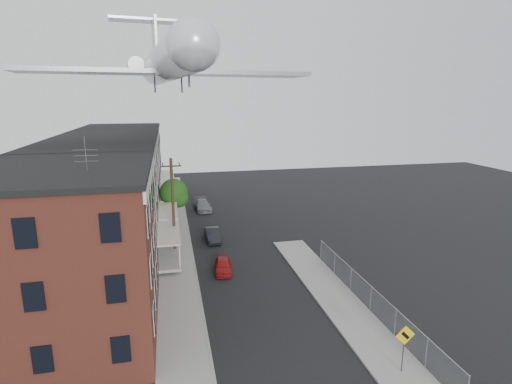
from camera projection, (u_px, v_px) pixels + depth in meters
ground at (293, 376)px, 20.72m from camera, size 120.00×120.00×0.00m
sidewalk_left at (175, 234)px, 42.36m from camera, size 3.00×62.00×0.12m
sidewalk_right at (343, 306)px, 27.57m from camera, size 3.00×26.00×0.12m
curb_left at (189, 233)px, 42.67m from camera, size 0.15×62.00×0.14m
curb_right at (323, 308)px, 27.26m from camera, size 0.15×26.00×0.14m
corner_building at (66, 252)px, 23.67m from camera, size 10.31×12.30×12.15m
row_house_a at (94, 210)px, 32.71m from camera, size 11.98×7.00×10.30m
row_house_b at (106, 191)px, 39.37m from camera, size 11.98×7.00×10.30m
row_house_c at (115, 178)px, 46.02m from camera, size 11.98×7.00×10.30m
row_house_d at (121, 168)px, 52.67m from camera, size 11.98×7.00×10.30m
row_house_e at (126, 160)px, 59.32m from camera, size 11.98×7.00×10.30m
chainlink_fence at (371, 298)px, 26.72m from camera, size 0.06×18.06×1.90m
warning_sign at (404, 341)px, 20.50m from camera, size 1.10×0.11×2.80m
utility_pole at (173, 206)px, 35.58m from camera, size 1.80×0.26×9.00m
street_tree at (175, 194)px, 45.36m from camera, size 3.22×3.20×5.20m
car_near at (223, 265)px, 33.06m from camera, size 1.72×3.47×1.14m
car_mid at (213, 235)px, 40.29m from camera, size 1.42×3.86×1.26m
car_far at (203, 205)px, 51.30m from camera, size 2.22×4.75×1.34m
airplane at (168, 62)px, 36.41m from camera, size 25.13×28.70×8.27m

